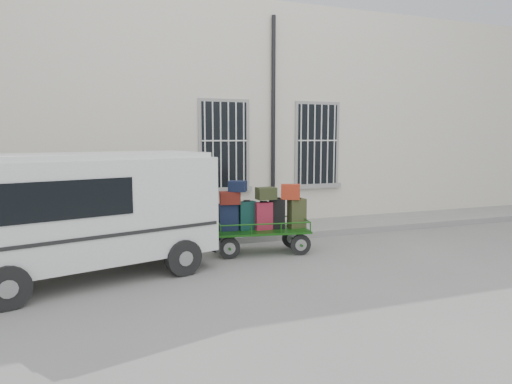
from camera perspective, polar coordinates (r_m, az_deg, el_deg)
The scene contains 5 objects.
ground at distance 9.55m, azimuth 3.51°, elevation -8.01°, with size 80.00×80.00×0.00m, color slate.
building at distance 14.44m, azimuth -5.32°, elevation 9.01°, with size 24.00×5.15×6.00m.
sidewalk at distance 11.52m, azimuth -0.91°, elevation -5.03°, with size 24.00×1.70×0.15m, color gray.
luggage_cart at distance 9.64m, azimuth 0.75°, elevation -3.10°, with size 2.33×1.17×1.55m.
van at distance 8.41m, azimuth -20.45°, elevation -1.79°, with size 4.62×2.89×2.17m.
Camera 1 is at (-3.73, -8.44, 2.44)m, focal length 32.00 mm.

